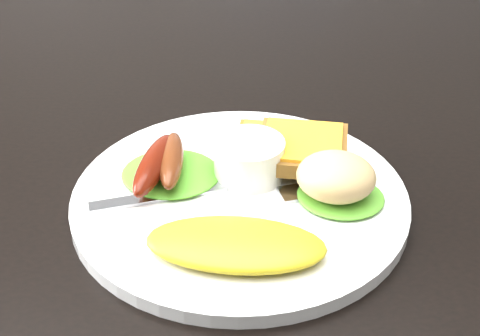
# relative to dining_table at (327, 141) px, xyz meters

# --- Properties ---
(dining_table) EXTENTS (1.20, 0.80, 0.04)m
(dining_table) POSITION_rel_dining_table_xyz_m (0.00, 0.00, 0.00)
(dining_table) COLOR black
(dining_table) RESTS_ON ground
(dining_chair) EXTENTS (0.55, 0.55, 0.05)m
(dining_chair) POSITION_rel_dining_table_xyz_m (-0.00, 1.08, -0.28)
(dining_chair) COLOR #9F764D
(dining_chair) RESTS_ON ground
(plate) EXTENTS (0.29, 0.29, 0.01)m
(plate) POSITION_rel_dining_table_xyz_m (-0.09, -0.14, 0.03)
(plate) COLOR white
(plate) RESTS_ON dining_table
(lettuce_left) EXTENTS (0.10, 0.09, 0.01)m
(lettuce_left) POSITION_rel_dining_table_xyz_m (-0.16, -0.12, 0.04)
(lettuce_left) COLOR #4EA220
(lettuce_left) RESTS_ON plate
(lettuce_right) EXTENTS (0.09, 0.08, 0.01)m
(lettuce_right) POSITION_rel_dining_table_xyz_m (-0.01, -0.15, 0.04)
(lettuce_right) COLOR #27971A
(lettuce_right) RESTS_ON plate
(omelette) EXTENTS (0.15, 0.08, 0.02)m
(omelette) POSITION_rel_dining_table_xyz_m (-0.10, -0.22, 0.04)
(omelette) COLOR gold
(omelette) RESTS_ON plate
(sausage_a) EXTENTS (0.04, 0.10, 0.02)m
(sausage_a) POSITION_rel_dining_table_xyz_m (-0.17, -0.13, 0.05)
(sausage_a) COLOR #63250E
(sausage_a) RESTS_ON lettuce_left
(sausage_b) EXTENTS (0.02, 0.09, 0.02)m
(sausage_b) POSITION_rel_dining_table_xyz_m (-0.15, -0.12, 0.05)
(sausage_b) COLOR #62340F
(sausage_b) RESTS_ON lettuce_left
(ramekin) EXTENTS (0.08, 0.08, 0.04)m
(ramekin) POSITION_rel_dining_table_xyz_m (-0.09, -0.11, 0.05)
(ramekin) COLOR white
(ramekin) RESTS_ON plate
(toast_a) EXTENTS (0.08, 0.08, 0.01)m
(toast_a) POSITION_rel_dining_table_xyz_m (-0.06, -0.07, 0.04)
(toast_a) COLOR brown
(toast_a) RESTS_ON plate
(toast_b) EXTENTS (0.09, 0.09, 0.01)m
(toast_b) POSITION_rel_dining_table_xyz_m (-0.04, -0.10, 0.05)
(toast_b) COLOR brown
(toast_b) RESTS_ON toast_a
(potato_salad) EXTENTS (0.08, 0.07, 0.04)m
(potato_salad) POSITION_rel_dining_table_xyz_m (-0.01, -0.15, 0.06)
(potato_salad) COLOR beige
(potato_salad) RESTS_ON lettuce_right
(fork) EXTENTS (0.16, 0.06, 0.00)m
(fork) POSITION_rel_dining_table_xyz_m (-0.14, -0.14, 0.03)
(fork) COLOR #ADAFB7
(fork) RESTS_ON plate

